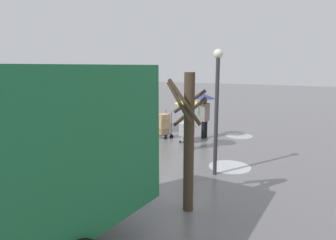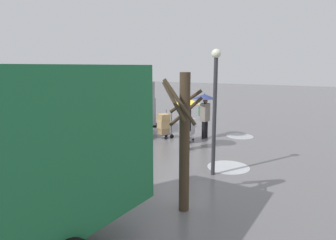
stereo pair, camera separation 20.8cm
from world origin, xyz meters
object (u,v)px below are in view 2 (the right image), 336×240
Objects in this scene: hand_dolly_boxes at (164,124)px; bare_tree_near at (184,139)px; street_lamp at (215,100)px; shopping_cart_vendor at (187,129)px; pedestrian_black_side at (187,111)px; pedestrian_pink_side at (205,105)px; cargo_van_parked_right at (110,114)px.

hand_dolly_boxes is 0.41× the size of bare_tree_near.
street_lamp is at bearing 139.27° from hand_dolly_boxes.
hand_dolly_boxes is (1.22, -0.00, 0.12)m from shopping_cart_vendor.
pedestrian_black_side is (-1.78, 1.13, 0.89)m from hand_dolly_boxes.
hand_dolly_boxes is 7.11m from bare_tree_near.
shopping_cart_vendor is 0.32× the size of bare_tree_near.
pedestrian_pink_side is at bearing -113.32° from shopping_cart_vendor.
bare_tree_near is at bearing 125.06° from hand_dolly_boxes.
hand_dolly_boxes is at bearing -32.27° from pedestrian_black_side.
shopping_cart_vendor is at bearing -63.26° from pedestrian_black_side.
pedestrian_black_side is at bearing 116.74° from shopping_cart_vendor.
pedestrian_black_side reaches higher than shopping_cart_vendor.
pedestrian_black_side is at bearing -46.84° from street_lamp.
pedestrian_black_side is at bearing 94.16° from pedestrian_pink_side.
street_lamp is (0.26, -2.50, 0.64)m from bare_tree_near.
pedestrian_pink_side is at bearing -62.97° from street_lamp.
cargo_van_parked_right is 2.51× the size of pedestrian_pink_side.
pedestrian_pink_side is 7.14m from bare_tree_near.
hand_dolly_boxes is 0.61× the size of pedestrian_pink_side.
shopping_cart_vendor is 1.22m from hand_dolly_boxes.
cargo_van_parked_right is at bearing 2.52° from pedestrian_black_side.
pedestrian_pink_side reaches higher than hand_dolly_boxes.
cargo_van_parked_right is 3.66m from shopping_cart_vendor.
cargo_van_parked_right is at bearing 21.03° from shopping_cart_vendor.
street_lamp is (-2.56, 3.25, 1.80)m from shopping_cart_vendor.
pedestrian_black_side is at bearing -177.48° from cargo_van_parked_right.
hand_dolly_boxes is 2.29m from pedestrian_black_side.
cargo_van_parked_right is 3.96m from pedestrian_black_side.
hand_dolly_boxes is 2.09m from pedestrian_pink_side.
shopping_cart_vendor is at bearing 66.68° from pedestrian_pink_side.
shopping_cart_vendor is 6.51m from bare_tree_near.
street_lamp is (-2.00, 2.13, 0.79)m from pedestrian_black_side.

